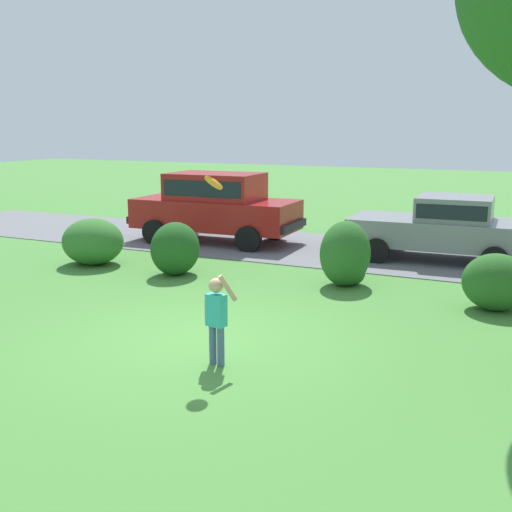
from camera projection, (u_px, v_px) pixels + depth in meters
ground_plane at (201, 339)px, 9.50m from camera, size 80.00×80.00×0.00m
driveway_strip at (347, 251)px, 16.11m from camera, size 28.00×4.40×0.02m
shrub_near_tree at (91, 243)px, 14.58m from camera, size 1.43×1.36×1.08m
shrub_centre_left at (175, 250)px, 13.54m from camera, size 1.01×1.19×1.15m
shrub_centre at (346, 255)px, 12.59m from camera, size 1.00×1.20×1.32m
shrub_centre_right at (497, 284)px, 10.96m from camera, size 1.16×1.12×1.01m
parked_sedan at (444, 226)px, 14.88m from camera, size 4.46×2.22×1.56m
parked_suv at (216, 204)px, 17.20m from camera, size 4.76×2.23×1.92m
child_thrower at (216, 314)px, 8.36m from camera, size 0.47×0.23×1.29m
frisbee at (214, 183)px, 8.40m from camera, size 0.33×0.25×0.28m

